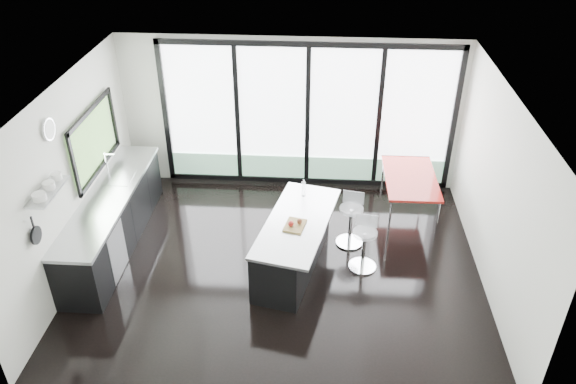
# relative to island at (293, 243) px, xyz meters

# --- Properties ---
(floor) EXTENTS (6.00, 5.00, 0.00)m
(floor) POSITION_rel_island_xyz_m (-0.19, -0.03, -0.43)
(floor) COLOR black
(floor) RESTS_ON ground
(ceiling) EXTENTS (6.00, 5.00, 0.00)m
(ceiling) POSITION_rel_island_xyz_m (-0.19, -0.03, 2.37)
(ceiling) COLOR white
(ceiling) RESTS_ON wall_back
(wall_back) EXTENTS (6.00, 0.09, 2.80)m
(wall_back) POSITION_rel_island_xyz_m (0.08, 2.43, 0.85)
(wall_back) COLOR beige
(wall_back) RESTS_ON ground
(wall_front) EXTENTS (6.00, 0.00, 2.80)m
(wall_front) POSITION_rel_island_xyz_m (-0.19, -2.53, 0.97)
(wall_front) COLOR beige
(wall_front) RESTS_ON ground
(wall_left) EXTENTS (0.26, 5.00, 2.80)m
(wall_left) POSITION_rel_island_xyz_m (-3.16, 0.24, 1.14)
(wall_left) COLOR beige
(wall_left) RESTS_ON ground
(wall_right) EXTENTS (0.00, 5.00, 2.80)m
(wall_right) POSITION_rel_island_xyz_m (2.81, -0.03, 0.97)
(wall_right) COLOR beige
(wall_right) RESTS_ON ground
(counter_cabinets) EXTENTS (0.69, 3.24, 1.36)m
(counter_cabinets) POSITION_rel_island_xyz_m (-2.86, 0.36, 0.04)
(counter_cabinets) COLOR black
(counter_cabinets) RESTS_ON floor
(island) EXTENTS (1.28, 2.19, 1.09)m
(island) POSITION_rel_island_xyz_m (0.00, 0.00, 0.00)
(island) COLOR black
(island) RESTS_ON floor
(bar_stool_near) EXTENTS (0.49, 0.49, 0.67)m
(bar_stool_near) POSITION_rel_island_xyz_m (1.06, 0.02, -0.09)
(bar_stool_near) COLOR silver
(bar_stool_near) RESTS_ON floor
(bar_stool_far) EXTENTS (0.51, 0.51, 0.69)m
(bar_stool_far) POSITION_rel_island_xyz_m (0.88, 0.62, -0.08)
(bar_stool_far) COLOR silver
(bar_stool_far) RESTS_ON floor
(red_table) EXTENTS (0.86, 1.48, 0.79)m
(red_table) POSITION_rel_island_xyz_m (1.87, 1.45, -0.03)
(red_table) COLOR maroon
(red_table) RESTS_ON floor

